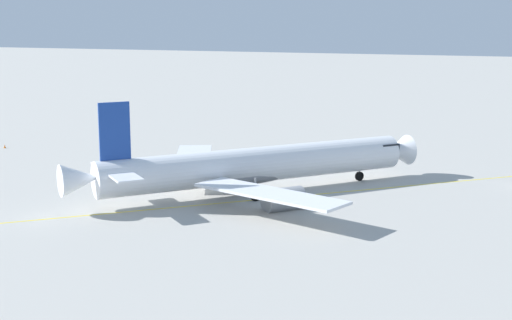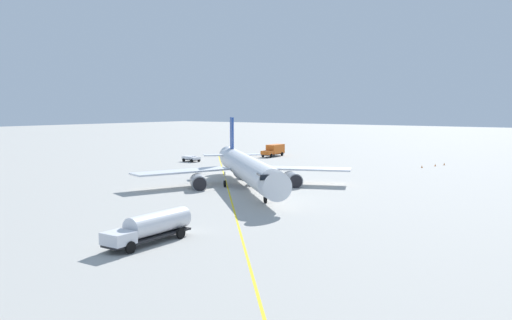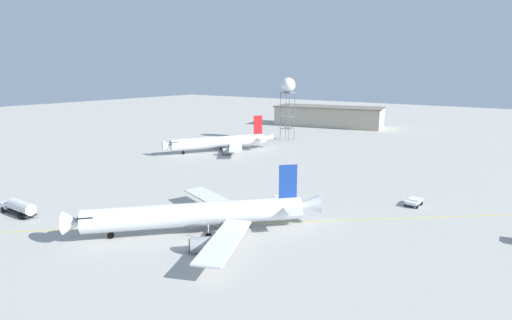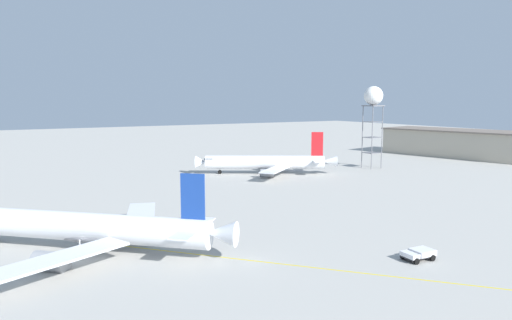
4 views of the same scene
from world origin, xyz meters
The scene contains 4 objects.
ground_plane centered at (0.00, 0.00, 0.00)m, with size 600.00×600.00×0.00m, color #ADAAA3.
airliner_main centered at (-1.82, -2.94, 2.97)m, with size 33.54×31.76×11.30m.
taxiway_centreline centered at (-0.62, -8.96, 0.00)m, with size 91.98×105.80×0.01m.
safety_cone_near centered at (11.69, 42.15, 0.28)m, with size 0.36×0.36×0.55m.
Camera 1 is at (-76.76, -31.59, 19.66)m, focal length 51.53 mm.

